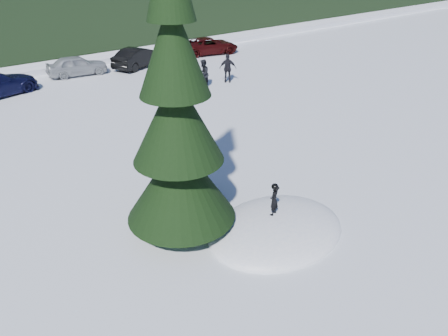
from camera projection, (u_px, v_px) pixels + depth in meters
ground at (276, 231)px, 13.28m from camera, size 200.00×200.00×0.00m
snow_mound at (276, 231)px, 13.28m from camera, size 4.48×3.52×0.96m
spruce_tall at (177, 130)px, 11.78m from camera, size 3.20×3.20×8.60m
spruce_short at (181, 144)px, 13.87m from camera, size 2.20×2.20×5.37m
child_skier at (274, 200)px, 13.02m from camera, size 0.42×0.34×0.98m
adult_0 at (203, 74)px, 25.94m from camera, size 1.04×1.02×1.69m
adult_1 at (228, 68)px, 26.91m from camera, size 1.08×0.98×1.77m
adult_2 at (156, 72)px, 26.38m from camera, size 1.16×0.84×1.61m
car_4 at (77, 65)px, 28.45m from camera, size 4.01×2.09×1.30m
car_5 at (139, 57)px, 30.31m from camera, size 4.42×2.91×1.38m
car_6 at (209, 46)px, 33.96m from camera, size 4.90×3.12×1.26m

